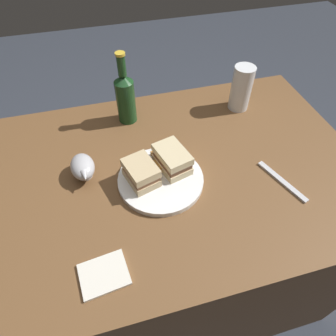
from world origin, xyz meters
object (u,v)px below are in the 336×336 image
at_px(sandwich_half_right, 141,173).
at_px(pint_glass, 241,90).
at_px(plate, 161,180).
at_px(cider_bottle, 125,96).
at_px(sandwich_half_left, 172,159).
at_px(fork, 282,181).
at_px(gravy_boat, 83,167).
at_px(napkin, 104,274).

distance_m(sandwich_half_right, pint_glass, 0.50).
xyz_separation_m(plate, cider_bottle, (-0.04, 0.31, 0.09)).
relative_size(sandwich_half_left, fork, 0.73).
bearing_deg(sandwich_half_left, pint_glass, 36.79).
xyz_separation_m(sandwich_half_left, sandwich_half_right, (-0.10, -0.03, -0.00)).
bearing_deg(fork, cider_bottle, 24.63).
relative_size(sandwich_half_right, gravy_boat, 1.01).
distance_m(sandwich_half_left, fork, 0.33).
bearing_deg(napkin, plate, 50.58).
relative_size(sandwich_half_left, sandwich_half_right, 1.10).
bearing_deg(gravy_boat, plate, -20.36).
xyz_separation_m(sandwich_half_left, fork, (0.30, -0.13, -0.05)).
relative_size(plate, sandwich_half_left, 1.92).
height_order(plate, fork, plate).
bearing_deg(pint_glass, gravy_boat, -161.35).
distance_m(plate, sandwich_half_left, 0.07).
relative_size(sandwich_half_right, cider_bottle, 0.47).
bearing_deg(plate, gravy_boat, 159.64).
relative_size(sandwich_half_left, pint_glass, 0.80).
height_order(sandwich_half_right, pint_glass, pint_glass).
distance_m(gravy_boat, napkin, 0.32).
distance_m(cider_bottle, napkin, 0.58).
bearing_deg(pint_glass, plate, -143.22).
distance_m(sandwich_half_right, gravy_boat, 0.18).
bearing_deg(gravy_boat, sandwich_half_right, -24.84).
xyz_separation_m(pint_glass, fork, (-0.02, -0.37, -0.07)).
bearing_deg(napkin, sandwich_half_left, 48.48).
relative_size(gravy_boat, fork, 0.65).
distance_m(plate, gravy_boat, 0.23).
relative_size(plate, fork, 1.40).
height_order(plate, cider_bottle, cider_bottle).
bearing_deg(cider_bottle, fork, -46.42).
xyz_separation_m(sandwich_half_left, cider_bottle, (-0.09, 0.28, 0.05)).
height_order(cider_bottle, napkin, cider_bottle).
distance_m(plate, pint_glass, 0.47).
bearing_deg(napkin, gravy_boat, 93.13).
xyz_separation_m(sandwich_half_left, pint_glass, (0.33, 0.24, 0.02)).
relative_size(cider_bottle, napkin, 2.29).
bearing_deg(fork, sandwich_half_right, 56.81).
xyz_separation_m(sandwich_half_right, fork, (0.40, -0.10, -0.05)).
relative_size(cider_bottle, fork, 1.40).
xyz_separation_m(cider_bottle, fork, (0.39, -0.41, -0.09)).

